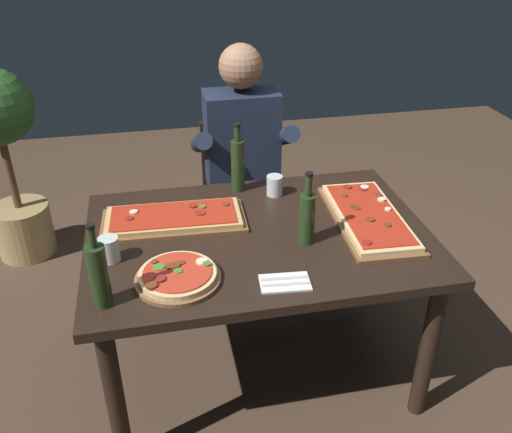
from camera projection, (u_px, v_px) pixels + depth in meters
The scene contains 14 objects.
ground_plane at pixel (258, 364), 2.62m from camera, with size 6.40×6.40×0.00m, color #4C3828.
dining_table at pixel (258, 252), 2.29m from camera, with size 1.40×0.96×0.74m.
pizza_rectangular_front at pixel (174, 219), 2.31m from camera, with size 0.62×0.30×0.05m.
pizza_rectangular_left at pixel (368, 217), 2.32m from camera, with size 0.32×0.63×0.05m.
pizza_round_far at pixel (178, 276), 1.95m from camera, with size 0.31×0.31×0.05m.
wine_bottle_dark at pixel (99, 274), 1.79m from camera, with size 0.07×0.07×0.31m.
oil_bottle_amber at pixel (238, 164), 2.51m from camera, with size 0.06×0.06×0.33m.
vinegar_bottle_green at pixel (307, 216), 2.13m from camera, with size 0.06×0.06×0.31m.
tumbler_near_camera at pixel (109, 249), 2.05m from camera, with size 0.08×0.08×0.10m.
tumbler_far_side at pixel (275, 187), 2.52m from camera, with size 0.07×0.07×0.09m.
napkin_cutlery_set at pixel (285, 283), 1.95m from camera, with size 0.19×0.13×0.01m.
diner_chair at pixel (240, 192), 3.11m from camera, with size 0.44×0.44×0.87m.
seated_diner at pixel (244, 159), 2.88m from camera, with size 0.53×0.41×1.33m.
potted_plant_corner at pixel (4, 151), 3.11m from camera, with size 0.43×0.43×1.16m.
Camera 1 is at (-0.40, -1.86, 1.93)m, focal length 38.28 mm.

